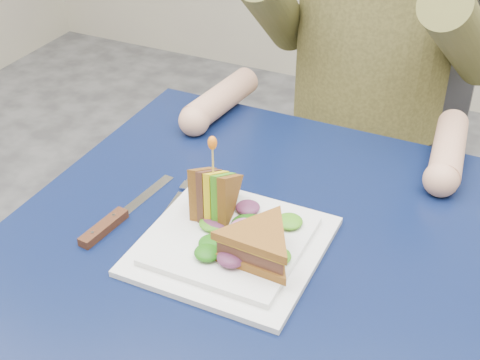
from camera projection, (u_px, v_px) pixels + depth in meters
The scene contains 11 objects.
table at pixel (255, 272), 1.07m from camera, with size 0.75×0.75×0.73m.
chair at pixel (372, 130), 1.67m from camera, with size 0.42×0.40×0.93m.
plate at pixel (232, 244), 0.99m from camera, with size 0.26×0.26×0.02m.
sandwich_flat at pixel (259, 245), 0.93m from camera, with size 0.14×0.14×0.05m.
sandwich_upright at pixel (214, 195), 1.02m from camera, with size 0.08×0.14×0.14m.
fork at pixel (175, 203), 1.09m from camera, with size 0.03×0.18×0.01m.
knife at pixel (112, 221), 1.04m from camera, with size 0.04×0.22×0.02m.
toothpick at pixel (213, 159), 0.98m from camera, with size 0.00×0.00×0.06m, color tan.
toothpick_frill at pixel (212, 143), 0.97m from camera, with size 0.01×0.01×0.02m, color orange.
lettuce_spill at pixel (238, 230), 0.99m from camera, with size 0.15×0.13×0.02m, color #337A14, non-canonical shape.
onion_ring at pixel (242, 231), 0.98m from camera, with size 0.04×0.04×0.01m, color #9E4C7A.
Camera 1 is at (0.32, -0.74, 1.38)m, focal length 50.00 mm.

